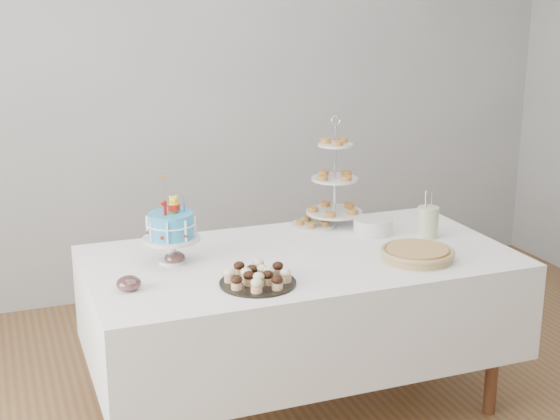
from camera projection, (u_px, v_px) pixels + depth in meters
name	position (u px, v px, depth m)	size (l,w,h in m)	color
walls	(330.00, 141.00, 3.11)	(5.04, 4.04, 2.70)	#96999B
table	(300.00, 302.00, 3.60)	(1.92, 1.02, 0.77)	silver
birthday_cake	(172.00, 240.00, 3.42)	(0.25, 0.25, 0.39)	silver
cupcake_tray	(258.00, 276.00, 3.18)	(0.32, 0.32, 0.07)	black
pie	(417.00, 253.00, 3.48)	(0.33, 0.33, 0.05)	tan
tiered_stand	(335.00, 179.00, 3.96)	(0.29, 0.29, 0.56)	silver
plate_stack	(373.00, 226.00, 3.85)	(0.19, 0.19, 0.08)	silver
pastry_plate	(313.00, 223.00, 3.98)	(0.23, 0.23, 0.03)	silver
jam_bowl_a	(129.00, 284.00, 3.12)	(0.10, 0.10, 0.06)	silver
jam_bowl_b	(175.00, 258.00, 3.42)	(0.09, 0.09, 0.06)	silver
utensil_pitcher	(428.00, 221.00, 3.78)	(0.11, 0.10, 0.23)	silver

